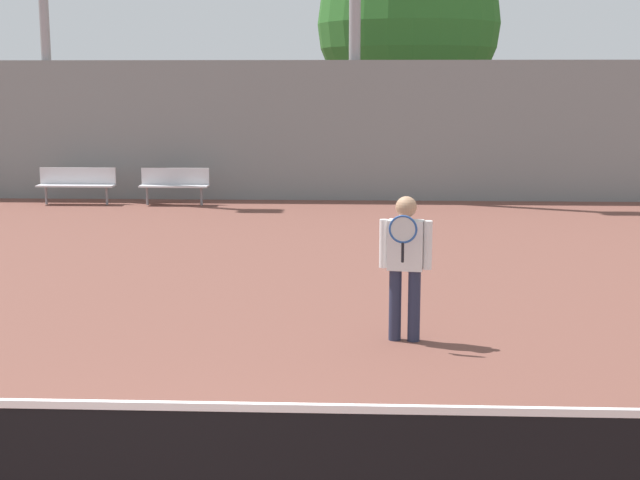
% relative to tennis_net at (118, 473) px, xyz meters
% --- Properties ---
extents(tennis_net, '(11.14, 0.09, 0.96)m').
position_rel_tennis_net_xyz_m(tennis_net, '(0.00, 0.00, 0.00)').
color(tennis_net, '#195128').
rests_on(tennis_net, ground_plane).
extents(tennis_player, '(0.59, 0.44, 1.65)m').
position_rel_tennis_net_xyz_m(tennis_player, '(2.02, 4.65, 0.46)').
color(tennis_player, '#282D47').
rests_on(tennis_player, ground_plane).
extents(bench_courtside_near, '(1.85, 0.40, 0.88)m').
position_rel_tennis_net_xyz_m(bench_courtside_near, '(-5.29, 15.93, 0.06)').
color(bench_courtside_near, silver).
rests_on(bench_courtside_near, ground_plane).
extents(bench_by_gate, '(1.64, 0.40, 0.88)m').
position_rel_tennis_net_xyz_m(bench_by_gate, '(-2.92, 15.93, 0.06)').
color(bench_by_gate, silver).
rests_on(bench_by_gate, ground_plane).
extents(back_fence, '(33.23, 0.06, 3.44)m').
position_rel_tennis_net_xyz_m(back_fence, '(0.00, 16.93, 1.23)').
color(back_fence, gray).
rests_on(back_fence, ground_plane).
extents(tree_green_tall, '(5.38, 5.38, 7.27)m').
position_rel_tennis_net_xyz_m(tree_green_tall, '(2.93, 21.87, 4.08)').
color(tree_green_tall, brown).
rests_on(tree_green_tall, ground_plane).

